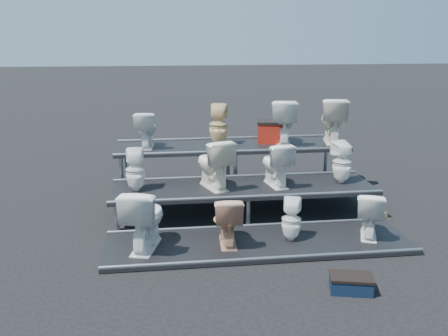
{
  "coord_description": "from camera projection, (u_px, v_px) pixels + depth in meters",
  "views": [
    {
      "loc": [
        -1.3,
        -7.58,
        2.83
      ],
      "look_at": [
        -0.3,
        0.1,
        0.75
      ],
      "focal_mm": 40.0,
      "sensor_mm": 36.0,
      "label": 1
    }
  ],
  "objects": [
    {
      "name": "toilet_9",
      "position": [
        218.0,
        125.0,
        9.04
      ],
      "size": [
        0.4,
        0.4,
        0.76
      ],
      "primitive_type": "imported",
      "rotation": [
        0.0,
        0.0,
        2.96
      ],
      "color": "#DFC189",
      "rests_on": "tier_back"
    },
    {
      "name": "tier_back",
      "position": [
        231.0,
        167.0,
        9.28
      ],
      "size": [
        4.2,
        1.2,
        0.86
      ],
      "primitive_type": "cube",
      "color": "black",
      "rests_on": "ground"
    },
    {
      "name": "toilet_0",
      "position": [
        144.0,
        218.0,
        6.59
      ],
      "size": [
        0.67,
        0.92,
        0.84
      ],
      "primitive_type": "imported",
      "rotation": [
        0.0,
        0.0,
        2.88
      ],
      "color": "white",
      "rests_on": "tier_front"
    },
    {
      "name": "step_stool",
      "position": [
        351.0,
        285.0,
        5.65
      ],
      "size": [
        0.52,
        0.38,
        0.17
      ],
      "primitive_type": "cube",
      "rotation": [
        0.0,
        0.0,
        -0.25
      ],
      "color": "black",
      "rests_on": "ground"
    },
    {
      "name": "toilet_3",
      "position": [
        370.0,
        214.0,
        7.0
      ],
      "size": [
        0.59,
        0.74,
        0.66
      ],
      "primitive_type": "imported",
      "rotation": [
        0.0,
        0.0,
        2.76
      ],
      "color": "white",
      "rests_on": "tier_front"
    },
    {
      "name": "red_crate",
      "position": [
        272.0,
        133.0,
        9.34
      ],
      "size": [
        0.58,
        0.51,
        0.36
      ],
      "primitive_type": "cube",
      "rotation": [
        0.0,
        0.0,
        -0.25
      ],
      "color": "maroon",
      "rests_on": "tier_back"
    },
    {
      "name": "tier_mid",
      "position": [
        243.0,
        200.0,
        8.09
      ],
      "size": [
        4.2,
        1.2,
        0.46
      ],
      "primitive_type": "cube",
      "color": "black",
      "rests_on": "ground"
    },
    {
      "name": "toilet_2",
      "position": [
        291.0,
        220.0,
        6.87
      ],
      "size": [
        0.35,
        0.35,
        0.6
      ],
      "primitive_type": "imported",
      "rotation": [
        0.0,
        0.0,
        2.81
      ],
      "color": "white",
      "rests_on": "tier_front"
    },
    {
      "name": "toilet_5",
      "position": [
        213.0,
        163.0,
        7.87
      ],
      "size": [
        0.67,
        0.88,
        0.8
      ],
      "primitive_type": "imported",
      "rotation": [
        0.0,
        0.0,
        3.46
      ],
      "color": "white",
      "rests_on": "tier_mid"
    },
    {
      "name": "toilet_10",
      "position": [
        283.0,
        121.0,
        9.19
      ],
      "size": [
        0.6,
        0.88,
        0.83
      ],
      "primitive_type": "imported",
      "rotation": [
        0.0,
        0.0,
        2.97
      ],
      "color": "white",
      "rests_on": "tier_back"
    },
    {
      "name": "ground",
      "position": [
        243.0,
        213.0,
        8.15
      ],
      "size": [
        80.0,
        80.0,
        0.0
      ],
      "primitive_type": "plane",
      "color": "black",
      "rests_on": "ground"
    },
    {
      "name": "toilet_7",
      "position": [
        342.0,
        162.0,
        8.15
      ],
      "size": [
        0.36,
        0.37,
        0.69
      ],
      "primitive_type": "imported",
      "rotation": [
        0.0,
        0.0,
        3.31
      ],
      "color": "white",
      "rests_on": "tier_mid"
    },
    {
      "name": "toilet_11",
      "position": [
        332.0,
        120.0,
        9.3
      ],
      "size": [
        0.63,
        0.9,
        0.84
      ],
      "primitive_type": "imported",
      "rotation": [
        0.0,
        0.0,
        2.94
      ],
      "color": "white",
      "rests_on": "tier_back"
    },
    {
      "name": "toilet_8",
      "position": [
        146.0,
        129.0,
        8.9
      ],
      "size": [
        0.43,
        0.67,
        0.65
      ],
      "primitive_type": "imported",
      "rotation": [
        0.0,
        0.0,
        3.04
      ],
      "color": "white",
      "rests_on": "tier_back"
    },
    {
      "name": "toilet_4",
      "position": [
        135.0,
        170.0,
        7.73
      ],
      "size": [
        0.31,
        0.31,
        0.67
      ],
      "primitive_type": "imported",
      "rotation": [
        0.0,
        0.0,
        3.16
      ],
      "color": "white",
      "rests_on": "tier_mid"
    },
    {
      "name": "tier_front",
      "position": [
        258.0,
        243.0,
        6.9
      ],
      "size": [
        4.2,
        1.2,
        0.06
      ],
      "primitive_type": "cube",
      "color": "black",
      "rests_on": "ground"
    },
    {
      "name": "toilet_6",
      "position": [
        276.0,
        164.0,
        8.01
      ],
      "size": [
        0.5,
        0.75,
        0.71
      ],
      "primitive_type": "imported",
      "rotation": [
        0.0,
        0.0,
        3.3
      ],
      "color": "white",
      "rests_on": "tier_mid"
    },
    {
      "name": "toilet_1",
      "position": [
        227.0,
        220.0,
        6.75
      ],
      "size": [
        0.42,
        0.69,
        0.68
      ],
      "primitive_type": "imported",
      "rotation": [
        0.0,
        0.0,
        3.09
      ],
      "color": "tan",
      "rests_on": "tier_front"
    }
  ]
}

